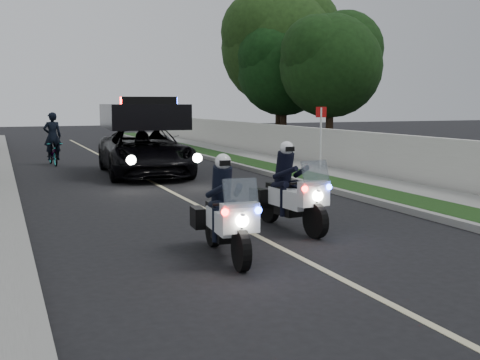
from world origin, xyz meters
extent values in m
plane|color=black|center=(0.00, 0.00, 0.00)|extent=(120.00, 120.00, 0.00)
cube|color=gray|center=(4.10, 10.00, 0.07)|extent=(0.20, 60.00, 0.15)
cube|color=#193814|center=(4.80, 10.00, 0.08)|extent=(1.20, 60.00, 0.16)
cube|color=gray|center=(6.10, 10.00, 0.08)|extent=(1.40, 60.00, 0.16)
cube|color=beige|center=(7.10, 10.00, 0.75)|extent=(0.22, 60.00, 1.50)
cube|color=gray|center=(-4.10, 10.00, 0.07)|extent=(0.20, 60.00, 0.15)
cube|color=#BFB78C|center=(0.00, 10.00, 0.00)|extent=(0.12, 50.00, 0.01)
imported|color=black|center=(0.22, 14.14, 0.00)|extent=(3.14, 6.06, 2.86)
imported|color=black|center=(-2.42, 18.78, 0.00)|extent=(0.75, 1.77, 0.90)
imported|color=black|center=(-2.42, 18.78, 0.00)|extent=(0.71, 0.50, 1.90)
camera|label=1|loc=(-4.40, -6.01, 2.49)|focal=44.68mm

